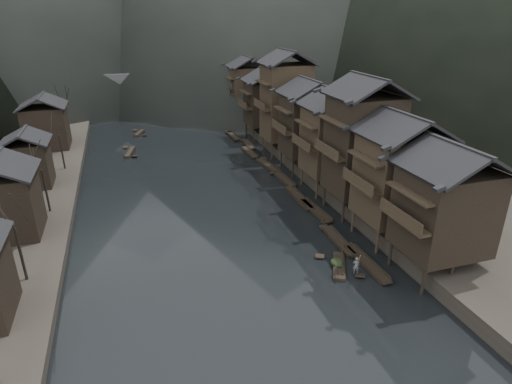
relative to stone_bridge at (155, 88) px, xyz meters
name	(u,v)px	position (x,y,z in m)	size (l,w,h in m)	color
water	(229,259)	(0.00, -72.00, -5.11)	(300.00, 300.00, 0.00)	black
right_bank	(349,126)	(35.00, -32.00, -4.21)	(40.00, 200.00, 1.80)	#2D2823
stilt_houses	(313,114)	(17.28, -52.60, 3.78)	(9.00, 67.60, 16.86)	black
left_houses	(21,160)	(-20.50, -51.88, 0.55)	(8.10, 53.20, 8.73)	black
bare_trees	(48,156)	(-17.00, -54.80, 1.68)	(3.91, 63.58, 7.82)	black
moored_sampans	(260,159)	(11.99, -44.91, -4.91)	(3.22, 71.99, 0.47)	black
midriver_boats	(155,126)	(-1.98, -17.76, -4.91)	(13.64, 40.88, 0.45)	black
stone_bridge	(155,88)	(0.00, 0.00, 0.00)	(40.00, 6.00, 9.00)	#4C4C4F
hero_sampan	(339,266)	(9.47, -76.60, -4.91)	(3.08, 4.95, 0.44)	black
cargo_heap	(337,259)	(9.36, -76.39, -4.33)	(1.13, 1.47, 0.68)	black
boatman	(356,263)	(10.28, -78.19, -3.83)	(0.62, 0.40, 1.69)	slate
bamboo_pole	(361,238)	(10.48, -78.19, -1.31)	(0.06, 0.06, 4.42)	#8C7A51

